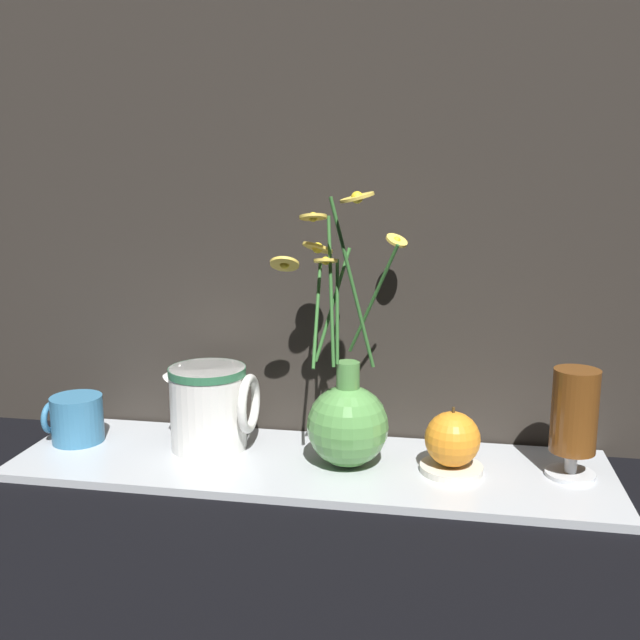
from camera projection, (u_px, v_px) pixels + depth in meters
name	position (u px, v px, depth m)	size (l,w,h in m)	color
ground_plane	(308.00, 469.00, 1.07)	(6.00, 6.00, 0.00)	black
shelf	(308.00, 465.00, 1.06)	(0.89, 0.25, 0.01)	#B2B7BC
backdrop_wall	(325.00, 97.00, 1.09)	(1.39, 0.02, 1.10)	#2D2823
vase_with_flowers	(347.00, 417.00, 1.04)	(0.20, 0.18, 0.40)	#59994C
yellow_mug	(76.00, 419.00, 1.14)	(0.09, 0.08, 0.07)	teal
ceramic_pitcher	(210.00, 404.00, 1.11)	(0.14, 0.12, 0.14)	white
tea_glass	(574.00, 415.00, 0.99)	(0.07, 0.07, 0.16)	silver
saucer_plate	(451.00, 469.00, 1.02)	(0.09, 0.09, 0.01)	silver
orange_fruit	(452.00, 439.00, 1.02)	(0.08, 0.08, 0.09)	orange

